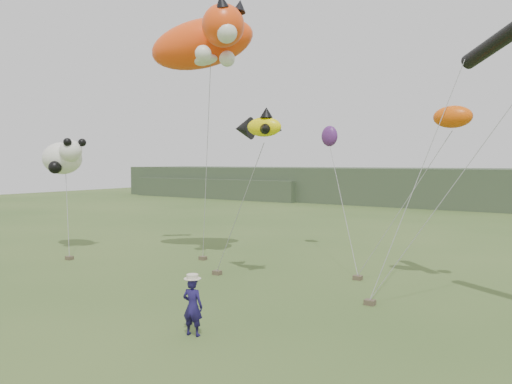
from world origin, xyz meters
The scene contains 8 objects.
ground centered at (0.00, 0.00, 0.00)m, with size 120.00×120.00×0.00m, color #385123.
headland centered at (-3.11, 44.69, 1.92)m, with size 90.00×13.00×4.00m.
festival_attendant centered at (1.90, -1.22, 0.79)m, with size 0.58×0.38×1.59m, color #1A1348.
sandbag_anchors centered at (-1.74, 5.36, 0.09)m, with size 15.11×4.13×0.17m.
cat_kite centered at (-3.97, 6.55, 10.18)m, with size 6.45×4.49×3.18m.
fish_kite centered at (0.19, 4.44, 6.01)m, with size 2.28×1.53×1.16m.
panda_kite centered at (-12.08, 4.72, 4.93)m, with size 2.95×1.91×1.83m.
misc_kites centered at (3.85, 9.49, 6.21)m, with size 8.18×5.25×1.23m.
Camera 1 is at (10.68, -11.24, 4.68)m, focal length 35.00 mm.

